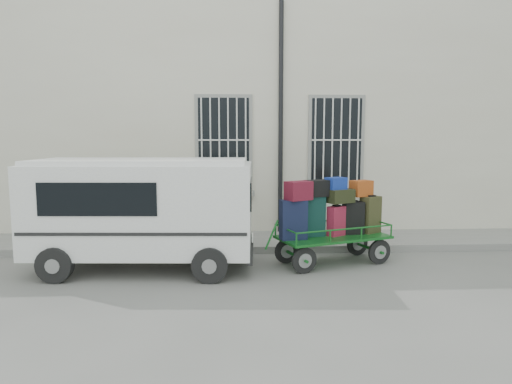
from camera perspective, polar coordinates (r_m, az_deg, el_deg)
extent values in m
plane|color=#61615D|center=(8.30, -1.51, -10.13)|extent=(80.00, 80.00, 0.00)
cube|color=beige|center=(13.45, -2.14, 9.29)|extent=(24.00, 5.00, 6.00)
cylinder|color=black|center=(10.93, 3.11, 8.80)|extent=(0.11, 0.11, 5.60)
cube|color=black|center=(10.92, -4.04, 5.91)|extent=(1.20, 0.08, 2.20)
cube|color=gray|center=(10.98, -4.00, -0.15)|extent=(1.45, 0.22, 0.12)
cube|color=black|center=(11.20, 9.98, 5.85)|extent=(1.20, 0.08, 2.20)
cube|color=gray|center=(11.26, 9.88, -0.07)|extent=(1.45, 0.22, 0.12)
cube|color=slate|center=(10.41, -1.81, -6.20)|extent=(24.00, 1.70, 0.15)
cylinder|color=black|center=(8.27, 6.06, -8.50)|extent=(0.47, 0.21, 0.48)
cylinder|color=gray|center=(8.27, 6.06, -8.50)|extent=(0.28, 0.17, 0.26)
cylinder|color=black|center=(8.90, 3.82, -7.38)|extent=(0.47, 0.21, 0.48)
cylinder|color=gray|center=(8.90, 3.82, -7.38)|extent=(0.28, 0.17, 0.26)
cylinder|color=black|center=(9.13, 15.16, -7.23)|extent=(0.47, 0.21, 0.48)
cylinder|color=gray|center=(9.13, 15.16, -7.23)|extent=(0.28, 0.17, 0.26)
cylinder|color=black|center=(9.70, 12.55, -6.33)|extent=(0.47, 0.21, 0.48)
cylinder|color=gray|center=(9.70, 12.55, -6.33)|extent=(0.28, 0.17, 0.26)
cube|color=#166020|center=(8.91, 9.61, -5.55)|extent=(2.30, 1.60, 0.05)
cylinder|color=#166020|center=(8.28, 1.96, -5.38)|extent=(0.27, 0.13, 0.54)
cube|color=black|center=(8.44, 4.69, -3.47)|extent=(0.52, 0.34, 0.73)
cube|color=black|center=(8.38, 4.71, -0.92)|extent=(0.22, 0.18, 0.03)
cube|color=#0C282D|center=(8.75, 7.16, -3.02)|extent=(0.46, 0.33, 0.76)
cube|color=black|center=(8.70, 7.20, -0.45)|extent=(0.20, 0.17, 0.03)
cube|color=maroon|center=(8.87, 9.99, -3.59)|extent=(0.38, 0.34, 0.57)
cube|color=black|center=(8.82, 10.03, -1.68)|extent=(0.16, 0.13, 0.03)
cube|color=black|center=(9.10, 12.04, -3.16)|extent=(0.41, 0.28, 0.63)
cube|color=black|center=(9.05, 12.10, -1.11)|extent=(0.19, 0.17, 0.03)
cube|color=#332F19|center=(9.28, 14.11, -2.75)|extent=(0.46, 0.41, 0.72)
cube|color=black|center=(9.23, 14.18, -0.45)|extent=(0.19, 0.17, 0.03)
cube|color=#53101E|center=(8.39, 5.33, 0.17)|extent=(0.55, 0.48, 0.34)
cube|color=black|center=(8.69, 7.74, 0.47)|extent=(0.51, 0.40, 0.31)
cube|color=black|center=(8.85, 10.49, -0.49)|extent=(0.59, 0.49, 0.26)
cube|color=brown|center=(9.21, 13.00, 0.45)|extent=(0.49, 0.42, 0.31)
cube|color=#16489D|center=(8.83, 9.97, 1.07)|extent=(0.44, 0.40, 0.22)
cube|color=silver|center=(8.59, -13.94, -1.91)|extent=(4.02, 1.91, 1.61)
cube|color=silver|center=(8.51, -14.10, 3.70)|extent=(3.84, 1.76, 0.09)
cube|color=black|center=(9.22, -25.83, 0.16)|extent=(0.24, 1.48, 0.67)
cube|color=black|center=(7.90, -19.28, -0.88)|extent=(1.97, 0.14, 0.55)
cube|color=black|center=(8.30, -0.63, -0.14)|extent=(0.10, 1.25, 0.49)
cube|color=black|center=(8.48, -0.68, -7.06)|extent=(0.18, 1.66, 0.20)
cube|color=white|center=(8.44, -0.43, -5.70)|extent=(0.05, 0.38, 0.11)
cylinder|color=black|center=(8.42, -23.85, -8.32)|extent=(0.62, 0.23, 0.61)
cylinder|color=black|center=(9.90, -19.97, -5.93)|extent=(0.62, 0.23, 0.61)
cylinder|color=black|center=(7.75, -5.80, -9.06)|extent=(0.62, 0.23, 0.61)
cylinder|color=black|center=(9.34, -4.75, -6.30)|extent=(0.62, 0.23, 0.61)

